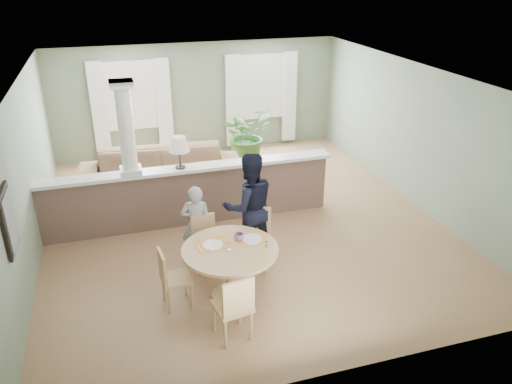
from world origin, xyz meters
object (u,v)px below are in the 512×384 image
object	(u,v)px
houseplant	(247,134)
chair_near	(235,305)
chair_far_man	(257,234)
man_person	(249,207)
sofa	(162,175)
dining_table	(231,258)
chair_side	(171,276)
chair_far_boy	(205,240)
child_person	(196,225)

from	to	relation	value
houseplant	chair_near	world-z (taller)	houseplant
chair_far_man	man_person	bearing A→B (deg)	126.55
man_person	sofa	bearing A→B (deg)	-70.93
dining_table	chair_side	bearing A→B (deg)	177.22
chair_far_boy	man_person	distance (m)	0.86
chair_far_man	chair_side	world-z (taller)	chair_far_man
sofa	houseplant	distance (m)	2.66
chair_far_boy	chair_side	size ratio (longest dim) A/B	0.99
chair_far_boy	chair_far_man	size ratio (longest dim) A/B	0.92
child_person	houseplant	bearing A→B (deg)	-103.22
dining_table	child_person	size ratio (longest dim) A/B	1.01
chair_far_boy	chair_far_man	world-z (taller)	chair_far_man
dining_table	chair_near	bearing A→B (deg)	-101.13
child_person	man_person	world-z (taller)	man_person
houseplant	man_person	xyz separation A→B (m)	(-1.14, -4.15, 0.22)
chair_far_boy	chair_near	xyz separation A→B (m)	(0.01, -1.78, 0.06)
houseplant	chair_far_boy	xyz separation A→B (m)	(-1.89, -4.27, -0.20)
chair_far_boy	chair_near	world-z (taller)	chair_near
dining_table	chair_far_man	xyz separation A→B (m)	(0.62, 0.75, -0.12)
chair_side	child_person	world-z (taller)	child_person
chair_side	man_person	xyz separation A→B (m)	(1.40, 0.96, 0.41)
chair_far_boy	child_person	bearing A→B (deg)	114.04
dining_table	child_person	distance (m)	1.10
chair_side	man_person	world-z (taller)	man_person
houseplant	chair_far_boy	world-z (taller)	houseplant
chair_near	chair_far_boy	bearing A→B (deg)	-99.92
chair_side	sofa	bearing A→B (deg)	-10.62
houseplant	man_person	distance (m)	4.31
houseplant	chair_far_man	size ratio (longest dim) A/B	1.43
houseplant	chair_side	xyz separation A→B (m)	(-2.54, -5.11, -0.19)
chair_near	dining_table	bearing A→B (deg)	-111.28
chair_far_man	man_person	distance (m)	0.45
chair_side	dining_table	bearing A→B (deg)	-98.32
sofa	chair_near	size ratio (longest dim) A/B	3.36
chair_far_man	chair_side	distance (m)	1.61
chair_near	man_person	distance (m)	2.07
dining_table	sofa	bearing A→B (deg)	97.84
houseplant	chair_far_man	xyz separation A→B (m)	(-1.09, -4.40, -0.15)
chair_side	child_person	xyz separation A→B (m)	(0.55, 1.03, 0.18)
dining_table	chair_near	size ratio (longest dim) A/B	1.38
chair_near	chair_side	size ratio (longest dim) A/B	1.11
houseplant	chair_far_man	bearing A→B (deg)	-103.92
child_person	chair_far_man	bearing A→B (deg)	173.22
sofa	houseplant	xyz separation A→B (m)	(2.21, 1.46, 0.20)
chair_near	child_person	xyz separation A→B (m)	(-0.10, 1.96, 0.13)
child_person	chair_far_boy	bearing A→B (deg)	130.31
chair_side	man_person	size ratio (longest dim) A/B	0.49
sofa	man_person	bearing A→B (deg)	-63.19
child_person	man_person	bearing A→B (deg)	-171.83
dining_table	chair_side	size ratio (longest dim) A/B	1.53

